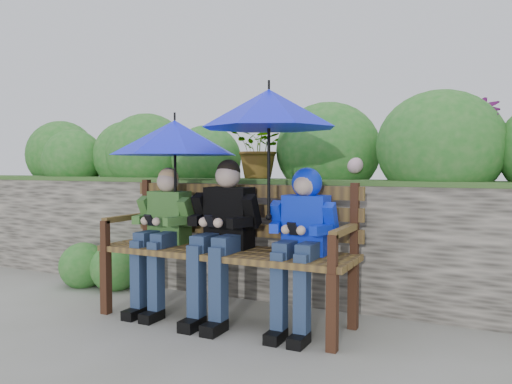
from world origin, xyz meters
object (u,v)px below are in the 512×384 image
at_px(boy_middle, 222,230).
at_px(boy_left, 162,229).
at_px(umbrella_right, 269,109).
at_px(park_bench, 229,241).
at_px(umbrella_left, 175,138).
at_px(boy_right, 302,232).

bearing_deg(boy_middle, boy_left, 179.32).
bearing_deg(boy_middle, umbrella_right, -3.68).
bearing_deg(park_bench, umbrella_left, -175.72).
distance_m(park_bench, boy_right, 0.62).
height_order(boy_middle, umbrella_left, umbrella_left).
bearing_deg(boy_right, boy_left, -179.40).
relative_size(boy_middle, umbrella_right, 1.24).
bearing_deg(boy_right, park_bench, 172.81).
height_order(park_bench, umbrella_right, umbrella_right).
height_order(boy_right, umbrella_right, umbrella_right).
bearing_deg(umbrella_right, park_bench, 162.47).
distance_m(boy_right, umbrella_left, 1.26).
bearing_deg(boy_left, umbrella_left, 31.15).
xyz_separation_m(umbrella_left, umbrella_right, (0.84, -0.09, 0.17)).
xyz_separation_m(boy_right, umbrella_left, (-1.07, 0.04, 0.67)).
relative_size(boy_left, boy_right, 1.00).
distance_m(park_bench, umbrella_right, 1.03).
relative_size(park_bench, umbrella_left, 1.97).
bearing_deg(umbrella_right, boy_middle, 176.32).
relative_size(park_bench, boy_right, 1.72).
relative_size(boy_middle, umbrella_left, 1.21).
height_order(boy_left, umbrella_left, umbrella_left).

